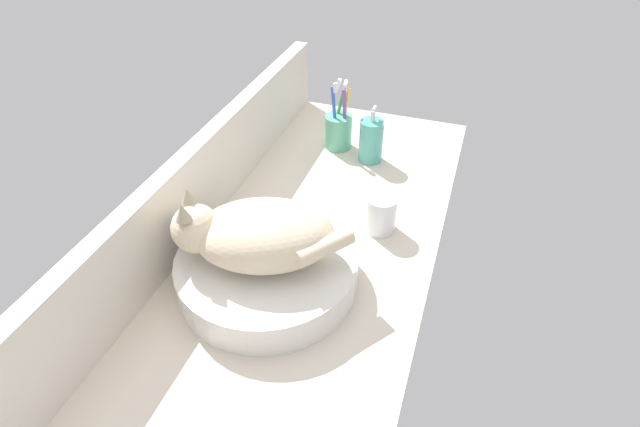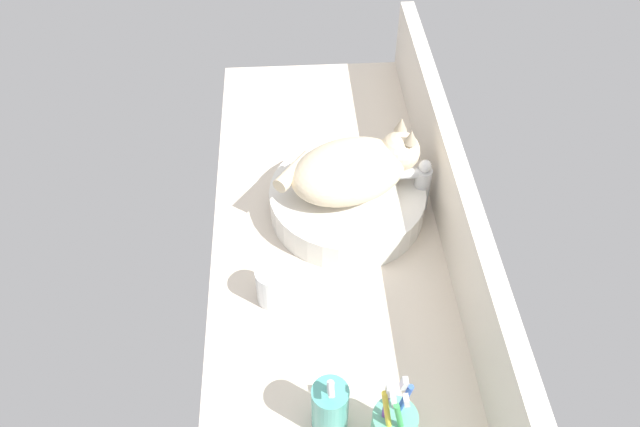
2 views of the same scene
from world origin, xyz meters
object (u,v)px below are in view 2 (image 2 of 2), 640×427
at_px(sink_basin, 347,201).
at_px(water_glass, 273,287).
at_px(faucet, 417,183).
at_px(soap_dispenser, 330,408).
at_px(cat, 354,168).

xyz_separation_m(sink_basin, water_glass, (0.23, -0.16, 0.00)).
xyz_separation_m(faucet, water_glass, (0.23, -0.32, -0.04)).
height_order(soap_dispenser, water_glass, soap_dispenser).
bearing_deg(faucet, cat, -89.94).
bearing_deg(sink_basin, water_glass, -35.97).
bearing_deg(soap_dispenser, cat, 170.10).
height_order(sink_basin, soap_dispenser, soap_dispenser).
relative_size(faucet, water_glass, 1.62).
relative_size(sink_basin, faucet, 2.50).
bearing_deg(cat, faucet, 90.06).
bearing_deg(cat, water_glass, -37.39).
relative_size(sink_basin, soap_dispenser, 2.34).
bearing_deg(cat, sink_basin, -67.68).
height_order(cat, faucet, cat).
xyz_separation_m(sink_basin, soap_dispenser, (0.49, -0.07, 0.02)).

